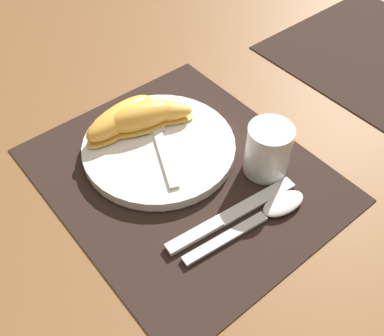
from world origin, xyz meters
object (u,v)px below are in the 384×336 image
Objects in this scene: knife at (230,216)px; citrus_wedge_2 at (120,119)px; citrus_wedge_1 at (142,116)px; plate at (157,148)px; spoon at (268,212)px; citrus_wedge_0 at (152,112)px; juice_glass at (268,152)px; fork at (158,136)px.

knife is 0.23m from citrus_wedge_2.
plate is at bearing -10.45° from citrus_wedge_1.
spoon is (0.19, 0.05, -0.00)m from plate.
citrus_wedge_0 is 0.02m from citrus_wedge_1.
citrus_wedge_2 is at bearing -122.28° from citrus_wedge_1.
citrus_wedge_2 is at bearing -174.41° from knife.
juice_glass is at bearing 32.04° from citrus_wedge_2.
juice_glass is 0.62× the size of citrus_wedge_1.
spoon is (0.03, 0.04, 0.00)m from knife.
juice_glass is at bearing 38.78° from plate.
fork is (-0.17, 0.01, 0.02)m from knife.
citrus_wedge_0 is at bearing 149.40° from plate.
citrus_wedge_0 is 0.05m from citrus_wedge_2.
plate is 1.67× the size of citrus_wedge_2.
plate is 0.07m from citrus_wedge_2.
citrus_wedge_2 reaches higher than citrus_wedge_0.
spoon is at bearing 9.00° from citrus_wedge_1.
juice_glass is at bearing 22.31° from citrus_wedge_0.
citrus_wedge_1 is 0.03m from citrus_wedge_2.
fork is at bearing 29.67° from citrus_wedge_2.
knife is 0.21m from citrus_wedge_0.
plate is at bearing -47.13° from fork.
citrus_wedge_0 is (-0.24, -0.02, 0.03)m from spoon.
fork is 1.37× the size of citrus_wedge_0.
juice_glass is at bearing 32.94° from fork.
spoon is at bearing 55.57° from knife.
spoon is 1.53× the size of citrus_wedge_0.
fork is 1.37× the size of citrus_wedge_1.
knife is 1.06× the size of spoon.
plate is 1.31× the size of fork.
citrus_wedge_0 is at bearing 71.74° from citrus_wedge_2.
citrus_wedge_0 reaches higher than fork.
fork reaches higher than knife.
plate is at bearing -178.77° from knife.
plate is 0.17m from juice_glass.
knife is at bearing -72.27° from juice_glass.
spoon is at bearing -42.41° from juice_glass.
knife is at bearing -1.53° from citrus_wedge_1.
citrus_wedge_1 is (0.00, -0.02, 0.00)m from citrus_wedge_0.
fork is 0.06m from citrus_wedge_2.
citrus_wedge_1 is (-0.18, -0.09, -0.00)m from juice_glass.
citrus_wedge_1 reaches higher than plate.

